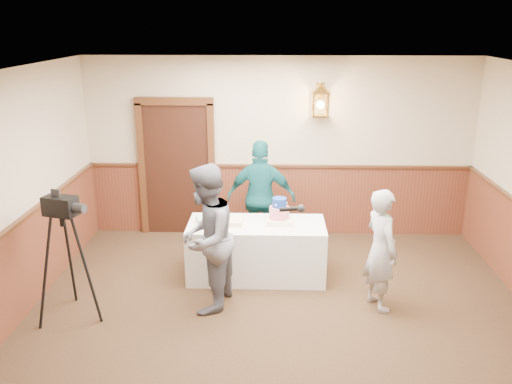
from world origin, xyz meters
TOP-DOWN VIEW (x-y plane):
  - ground at (0.00, 0.00)m, footprint 7.00×7.00m
  - room_shell at (-0.05, 0.45)m, footprint 6.02×7.02m
  - display_table at (-0.30, 1.90)m, footprint 1.80×0.80m
  - tiered_cake at (-0.00, 1.95)m, footprint 0.33×0.33m
  - sheet_cake_yellow at (-0.65, 1.87)m, footprint 0.34×0.27m
  - sheet_cake_green at (-0.94, 1.95)m, footprint 0.36×0.33m
  - interviewer at (-0.86, 1.05)m, footprint 1.52×0.97m
  - baker at (1.18, 1.13)m, footprint 0.53×0.63m
  - assistant_p at (-0.26, 2.70)m, footprint 1.02×0.49m
  - tv_camera_rig at (-2.41, 0.77)m, footprint 0.58×0.54m

SIDE VIEW (x-z plane):
  - ground at x=0.00m, z-range 0.00..0.00m
  - display_table at x=-0.30m, z-range 0.00..0.75m
  - tv_camera_rig at x=-2.41m, z-range -0.07..1.39m
  - baker at x=1.18m, z-range 0.00..1.48m
  - sheet_cake_green at x=-0.94m, z-range 0.75..0.82m
  - sheet_cake_yellow at x=-0.65m, z-range 0.75..0.82m
  - assistant_p at x=-0.26m, z-range 0.00..1.69m
  - interviewer at x=-0.86m, z-range 0.00..1.76m
  - tiered_cake at x=0.00m, z-range 0.71..1.05m
  - room_shell at x=-0.05m, z-range 0.12..2.93m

